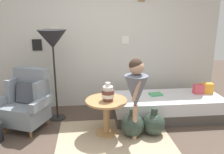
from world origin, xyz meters
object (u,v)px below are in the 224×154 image
at_px(side_table, 106,109).
at_px(vase_striped, 108,93).
at_px(demijohn_near, 132,125).
at_px(floor_lamp, 53,42).
at_px(daybed, 167,107).
at_px(book_on_daybed, 156,94).
at_px(person_child, 136,88).
at_px(demijohn_far, 154,124).
at_px(armchair, 27,102).

relative_size(side_table, vase_striped, 2.25).
bearing_deg(demijohn_near, floor_lamp, 147.64).
bearing_deg(daybed, book_on_daybed, 158.62).
distance_m(side_table, person_child, 0.59).
bearing_deg(demijohn_near, demijohn_far, 1.59).
xyz_separation_m(person_child, demijohn_far, (0.31, 0.06, -0.61)).
distance_m(side_table, book_on_daybed, 1.09).
height_order(side_table, demijohn_near, side_table).
distance_m(armchair, floor_lamp, 1.06).
distance_m(person_child, book_on_daybed, 0.98).
relative_size(daybed, demijohn_near, 4.34).
bearing_deg(floor_lamp, book_on_daybed, -3.09).
relative_size(vase_striped, demijohn_near, 0.63).
relative_size(vase_striped, demijohn_far, 0.64).
height_order(book_on_daybed, demijohn_near, demijohn_near).
xyz_separation_m(vase_striped, person_child, (0.39, -0.14, 0.11)).
relative_size(daybed, vase_striped, 6.83).
height_order(side_table, book_on_daybed, side_table).
bearing_deg(vase_striped, daybed, 24.17).
distance_m(daybed, demijohn_near, 0.96).
bearing_deg(armchair, demijohn_near, -17.02).
bearing_deg(floor_lamp, person_child, -33.55).
height_order(daybed, person_child, person_child).
bearing_deg(daybed, side_table, -157.71).
bearing_deg(daybed, person_child, -138.56).
height_order(side_table, floor_lamp, floor_lamp).
distance_m(armchair, demijohn_near, 1.73).
xyz_separation_m(side_table, floor_lamp, (-0.82, 0.64, 0.96)).
bearing_deg(demijohn_near, vase_striped, 166.10).
bearing_deg(book_on_daybed, armchair, -175.61).
xyz_separation_m(armchair, person_child, (1.66, -0.55, 0.35)).
bearing_deg(person_child, vase_striped, 159.87).
xyz_separation_m(armchair, side_table, (1.25, -0.38, -0.03)).
height_order(armchair, demijohn_far, armchair).
bearing_deg(person_child, floor_lamp, 146.45).
distance_m(armchair, vase_striped, 1.36).
height_order(vase_striped, demijohn_near, vase_striped).
relative_size(armchair, person_child, 0.79).
xyz_separation_m(daybed, vase_striped, (-1.12, -0.50, 0.48)).
bearing_deg(vase_striped, armchair, 162.11).
bearing_deg(side_table, vase_striped, -57.31).
bearing_deg(demijohn_far, vase_striped, 173.44).
bearing_deg(demijohn_near, book_on_daybed, 49.99).
bearing_deg(demijohn_near, side_table, 162.12).
relative_size(armchair, vase_striped, 3.47).
bearing_deg(demijohn_far, person_child, -168.65).
bearing_deg(daybed, floor_lamp, 174.99).
distance_m(daybed, vase_striped, 1.32).
bearing_deg(demijohn_far, armchair, 166.01).
bearing_deg(armchair, side_table, -16.75).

